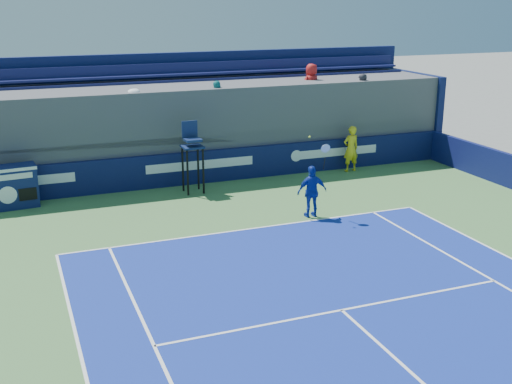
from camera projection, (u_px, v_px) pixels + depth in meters
name	position (u px, v px, depth m)	size (l,w,h in m)	color
ball_person	(351.00, 149.00, 24.76)	(0.65, 0.43, 1.78)	yellow
back_hoarding	(200.00, 167.00, 23.23)	(20.40, 0.21, 1.20)	#0B1241
match_clock	(16.00, 185.00, 20.52)	(1.38, 0.84, 1.40)	#0F1B4F
umpire_chair	(192.00, 149.00, 21.90)	(0.72, 0.72, 2.48)	black
tennis_player	(312.00, 191.00, 19.58)	(0.97, 0.48, 2.57)	#1430A3
stadium_seating	(184.00, 124.00, 24.71)	(21.00, 4.05, 4.40)	#4E4E53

